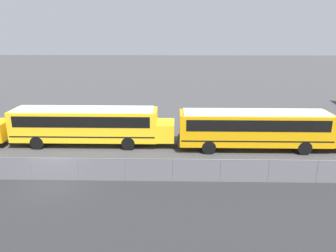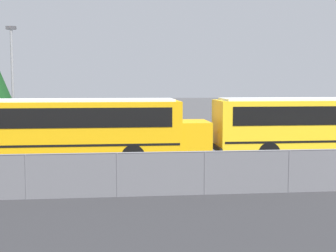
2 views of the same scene
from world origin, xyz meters
name	(u,v)px [view 1 (image 1 of 2)]	position (x,y,z in m)	size (l,w,h in m)	color
ground_plane	(56,180)	(0.00, 0.00, 0.00)	(200.00, 200.00, 0.00)	#424244
road_strip	(11,237)	(0.00, -6.00, 0.00)	(115.09, 12.00, 0.01)	#2B2B2D
fence	(55,169)	(0.00, 0.00, 0.78)	(81.16, 0.07, 1.53)	#9EA0A5
school_bus_2	(89,123)	(0.53, 6.66, 1.87)	(13.33, 2.58, 3.10)	yellow
school_bus_3	(258,127)	(14.18, 5.93, 1.87)	(13.33, 2.58, 3.10)	orange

